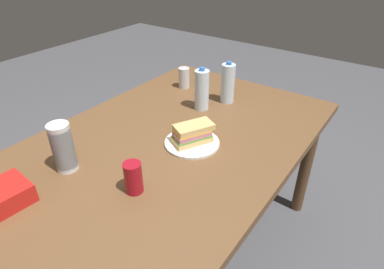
% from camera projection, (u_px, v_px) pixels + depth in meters
% --- Properties ---
extents(ground_plane, '(8.00, 8.00, 0.00)m').
position_uv_depth(ground_plane, '(170.00, 254.00, 1.86)').
color(ground_plane, '#4C4C51').
extents(dining_table, '(1.73, 1.07, 0.76)m').
position_uv_depth(dining_table, '(164.00, 158.00, 1.49)').
color(dining_table, brown).
rests_on(dining_table, ground_plane).
extents(paper_plate, '(0.24, 0.24, 0.01)m').
position_uv_depth(paper_plate, '(192.00, 143.00, 1.44)').
color(paper_plate, white).
rests_on(paper_plate, dining_table).
extents(sandwich, '(0.21, 0.16, 0.08)m').
position_uv_depth(sandwich, '(193.00, 134.00, 1.42)').
color(sandwich, '#DBB26B').
rests_on(sandwich, paper_plate).
extents(soda_can_red, '(0.07, 0.07, 0.12)m').
position_uv_depth(soda_can_red, '(133.00, 178.00, 1.15)').
color(soda_can_red, maroon).
rests_on(soda_can_red, dining_table).
extents(water_bottle_tall, '(0.07, 0.07, 0.23)m').
position_uv_depth(water_bottle_tall, '(228.00, 83.00, 1.75)').
color(water_bottle_tall, silver).
rests_on(water_bottle_tall, dining_table).
extents(plastic_cup_stack, '(0.08, 0.08, 0.20)m').
position_uv_depth(plastic_cup_stack, '(63.00, 147.00, 1.24)').
color(plastic_cup_stack, silver).
rests_on(plastic_cup_stack, dining_table).
extents(water_bottle_spare, '(0.08, 0.08, 0.23)m').
position_uv_depth(water_bottle_spare, '(202.00, 90.00, 1.68)').
color(water_bottle_spare, silver).
rests_on(water_bottle_spare, dining_table).
extents(soda_can_silver, '(0.07, 0.07, 0.12)m').
position_uv_depth(soda_can_silver, '(184.00, 78.00, 1.94)').
color(soda_can_silver, silver).
rests_on(soda_can_silver, dining_table).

